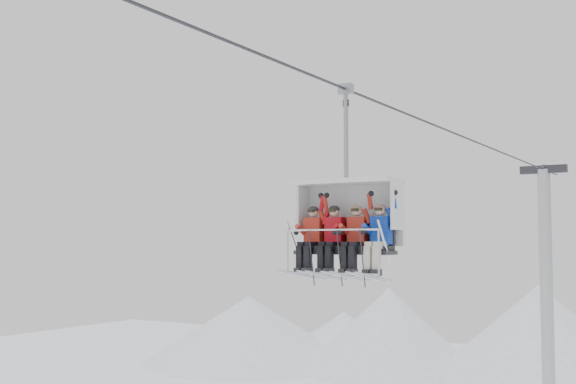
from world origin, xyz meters
The scene contains 7 objects.
lift_tower_right centered at (0.00, 22.00, 5.78)m, with size 2.00×1.80×13.48m.
haul_cable centered at (0.00, 0.00, 13.30)m, with size 0.06×0.06×50.00m, color #2D2D32.
chairlift_carrier centered at (0.00, 2.48, 10.65)m, with size 2.24×1.17×3.98m.
skier_far_left centered at (-0.74, 2.18, 10.19)m, with size 0.38×1.69×1.54m.
skier_center_left centered at (-0.23, 2.18, 10.19)m, with size 0.38×1.69×1.55m.
skier_center_right centered at (0.29, 2.18, 10.19)m, with size 0.38×1.69×1.55m.
skier_far_right centered at (0.81, 2.18, 10.19)m, with size 0.38×1.69×1.55m.
Camera 1 is at (6.71, -11.14, 10.07)m, focal length 45.00 mm.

